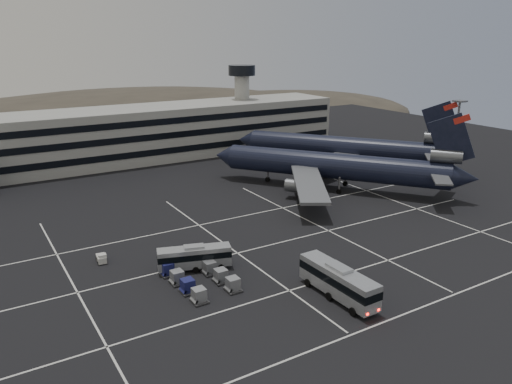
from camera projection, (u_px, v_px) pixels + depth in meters
The scene contains 12 objects.
ground at pixel (284, 254), 76.80m from camera, with size 260.00×260.00×0.00m, color black.
lane_markings at pixel (286, 251), 77.86m from camera, with size 90.00×55.62×0.01m.
terminal at pixel (123, 136), 131.31m from camera, with size 125.00×26.00×24.00m.
hills at pixel (106, 138), 227.98m from camera, with size 352.00×180.00×44.00m.
lightpole_right at pixel (457, 129), 114.30m from camera, with size 2.40×2.40×18.28m.
trijet_main at pixel (336, 166), 107.94m from camera, with size 40.01×49.10×18.08m.
trijet_far at pixel (346, 147), 125.57m from camera, with size 39.92×49.18×18.08m.
bus_near at pixel (338, 280), 63.27m from camera, with size 3.36×12.59×4.42m.
bus_far at pixel (194, 256), 71.13m from camera, with size 10.70×5.49×3.69m.
tug_a at pixel (101, 258), 73.77m from camera, with size 1.58×2.38×1.44m.
tug_b at pixel (219, 255), 74.65m from camera, with size 2.78×2.81×1.59m.
uld_cluster at pixel (199, 279), 66.86m from camera, with size 7.73×11.43×1.87m.
Camera 1 is at (-40.33, -57.97, 31.97)m, focal length 35.00 mm.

